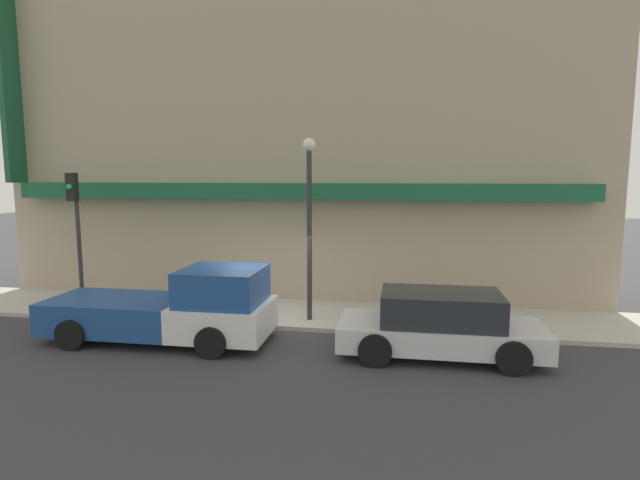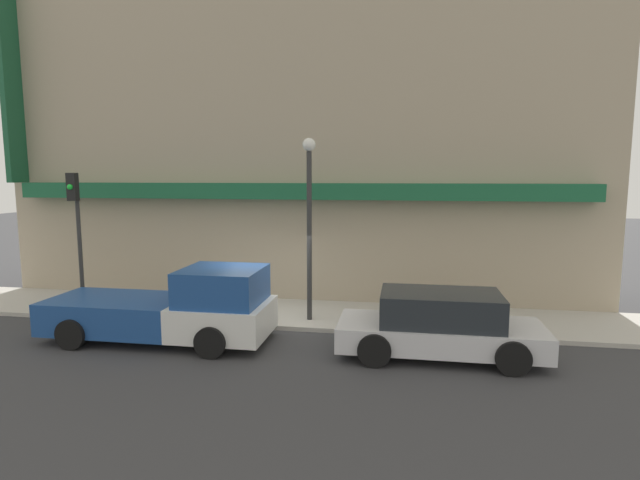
% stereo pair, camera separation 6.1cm
% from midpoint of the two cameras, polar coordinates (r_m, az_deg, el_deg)
% --- Properties ---
extents(ground_plane, '(80.00, 80.00, 0.00)m').
position_cam_midpoint_polar(ground_plane, '(13.72, -6.26, -10.18)').
color(ground_plane, '#38383A').
extents(sidewalk, '(36.00, 2.96, 0.12)m').
position_cam_midpoint_polar(sidewalk, '(15.08, -4.75, -8.31)').
color(sidewalk, '#B7B2A8').
rests_on(sidewalk, ground).
extents(building, '(19.80, 3.80, 10.66)m').
position_cam_midpoint_polar(building, '(17.45, -2.59, 11.27)').
color(building, tan).
rests_on(building, ground).
extents(pickup_truck, '(5.65, 2.20, 1.89)m').
position_cam_midpoint_polar(pickup_truck, '(13.07, -16.47, -7.56)').
color(pickup_truck, white).
rests_on(pickup_truck, ground).
extents(parked_car, '(4.62, 2.01, 1.50)m').
position_cam_midpoint_polar(parked_car, '(11.88, 13.43, -9.43)').
color(parked_car, silver).
rests_on(parked_car, ground).
extents(fire_hydrant, '(0.17, 0.17, 0.59)m').
position_cam_midpoint_polar(fire_hydrant, '(13.66, 15.64, -8.69)').
color(fire_hydrant, red).
rests_on(fire_hydrant, sidewalk).
extents(street_lamp, '(0.36, 0.36, 5.01)m').
position_cam_midpoint_polar(street_lamp, '(13.63, -1.36, 3.87)').
color(street_lamp, '#2D2D2D').
rests_on(street_lamp, sidewalk).
extents(traffic_light, '(0.28, 0.42, 4.09)m').
position_cam_midpoint_polar(traffic_light, '(16.16, -26.23, 2.29)').
color(traffic_light, '#2D2D2D').
rests_on(traffic_light, sidewalk).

